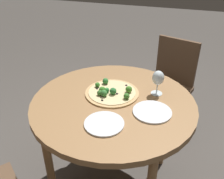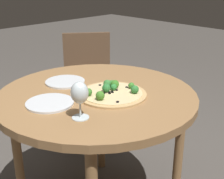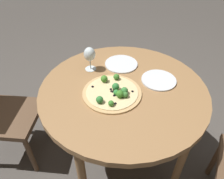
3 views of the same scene
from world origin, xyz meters
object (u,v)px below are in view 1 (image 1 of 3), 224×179
object	(u,v)px
pizza	(112,92)
plate_near	(152,112)
chair_2	(169,84)
plate_far	(104,124)
wine_glass	(158,79)

from	to	relation	value
pizza	plate_near	size ratio (longest dim) A/B	1.54
chair_2	plate_far	xyz separation A→B (m)	(1.08, -0.25, 0.29)
chair_2	wine_glass	distance (m)	0.79
chair_2	wine_glass	bearing A→B (deg)	-74.78
chair_2	plate_near	world-z (taller)	chair_2
chair_2	plate_near	distance (m)	0.94
plate_far	plate_near	bearing A→B (deg)	129.47
pizza	plate_near	distance (m)	0.31
chair_2	pizza	distance (m)	0.88
plate_near	plate_far	world-z (taller)	same
pizza	plate_far	world-z (taller)	pizza
wine_glass	plate_near	world-z (taller)	wine_glass
chair_2	pizza	world-z (taller)	chair_2
chair_2	plate_far	world-z (taller)	chair_2
wine_glass	plate_far	xyz separation A→B (m)	(0.40, -0.22, -0.11)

